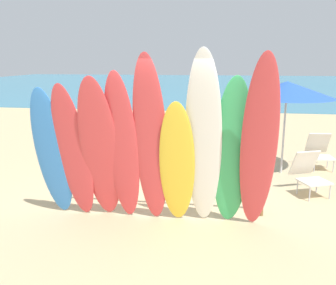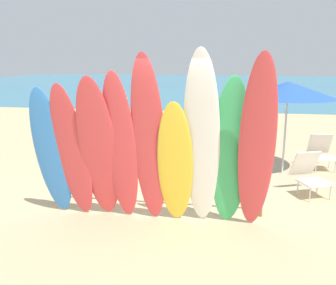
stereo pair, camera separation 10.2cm
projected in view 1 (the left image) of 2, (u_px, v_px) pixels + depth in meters
The scene contains 18 objects.
ground at pixel (204, 106), 19.71m from camera, with size 60.00×60.00×0.00m, color tan.
ocean_water at pixel (213, 84), 36.97m from camera, with size 60.00×40.00×0.02m, color teal.
surfboard_rack at pixel (158, 180), 6.10m from camera, with size 3.53×0.07×0.64m.
surfboard_blue_0 at pixel (52, 154), 5.62m from camera, with size 0.52×0.08×2.19m, color #337AD1.
surfboard_red_1 at pixel (73, 154), 5.52m from camera, with size 0.52×0.07×2.26m, color #D13D42.
surfboard_red_2 at pixel (100, 152), 5.41m from camera, with size 0.57×0.08×2.42m, color #D13D42.
surfboard_red_3 at pixel (123, 150), 5.37m from camera, with size 0.47×0.08×2.45m, color #D13D42.
surfboard_red_4 at pixel (151, 144), 5.27m from camera, with size 0.49×0.08×2.68m, color #D13D42.
surfboard_yellow_5 at pixel (177, 165), 5.34m from camera, with size 0.52×0.07×2.04m, color yellow.
surfboard_white_6 at pixel (204, 143), 5.17m from camera, with size 0.52×0.08×2.75m, color white.
surfboard_green_7 at pixel (232, 155), 5.24m from camera, with size 0.55×0.08×2.37m, color #38B266.
surfboard_red_8 at pixel (259, 149), 4.97m from camera, with size 0.49×0.08×2.74m, color #D13D42.
beachgoer_near_rack at pixel (117, 125), 9.24m from camera, with size 0.41×0.44×1.48m.
beachgoer_strolling at pixel (121, 115), 10.39m from camera, with size 0.42×0.62×1.63m.
beachgoer_by_water at pixel (149, 101), 13.34m from camera, with size 0.44×0.64×1.71m.
beach_chair_red at pixel (320, 150), 8.51m from camera, with size 0.55×0.74×0.81m.
beach_chair_blue at pixel (309, 172), 6.85m from camera, with size 0.73×0.84×0.81m.
beach_umbrella at pixel (287, 90), 7.79m from camera, with size 2.00×2.00×2.03m.
Camera 1 is at (1.03, -5.72, 2.50)m, focal length 39.09 mm.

